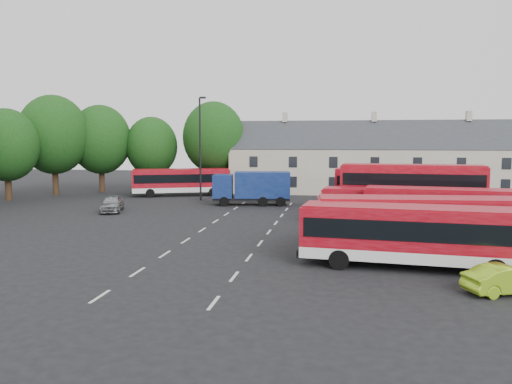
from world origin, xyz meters
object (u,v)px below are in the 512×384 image
at_px(bus_row_a, 414,232).
at_px(silver_car, 112,204).
at_px(box_truck, 253,186).
at_px(bus_dd_south, 411,189).
at_px(lime_car, 507,279).
at_px(lamppost, 200,146).

relative_size(bus_row_a, silver_car, 2.62).
distance_m(box_truck, silver_car, 13.93).
relative_size(bus_dd_south, box_truck, 1.43).
xyz_separation_m(box_truck, silver_car, (-12.02, -6.94, -1.15)).
xyz_separation_m(box_truck, lime_car, (16.05, -27.24, -1.28)).
bearing_deg(bus_row_a, silver_car, 151.48).
relative_size(bus_dd_south, lamppost, 1.02).
height_order(box_truck, lime_car, box_truck).
distance_m(bus_dd_south, silver_car, 26.66).
distance_m(box_truck, lime_car, 31.64).
distance_m(bus_row_a, lamppost, 32.93).
relative_size(bus_row_a, box_truck, 1.46).
relative_size(bus_row_a, lamppost, 1.04).
bearing_deg(silver_car, bus_dd_south, -18.92).
height_order(box_truck, silver_car, box_truck).
xyz_separation_m(bus_dd_south, silver_car, (-26.58, 0.78, -1.89)).
distance_m(silver_car, lime_car, 34.64).
bearing_deg(lime_car, box_truck, 7.98).
relative_size(box_truck, lime_car, 2.10).
bearing_deg(lime_car, bus_dd_south, -18.17).
xyz_separation_m(bus_dd_south, lime_car, (1.48, -19.52, -2.02)).
distance_m(box_truck, lamppost, 8.15).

